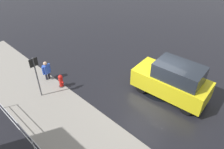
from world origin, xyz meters
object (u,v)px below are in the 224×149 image
at_px(moving_hatchback, 173,81).
at_px(pedestrian, 46,70).
at_px(sign_post, 36,72).
at_px(fire_hydrant, 61,81).

height_order(moving_hatchback, pedestrian, moving_hatchback).
bearing_deg(sign_post, fire_hydrant, -96.27).
relative_size(fire_hydrant, sign_post, 0.33).
distance_m(fire_hydrant, pedestrian, 1.21).
relative_size(moving_hatchback, sign_post, 1.68).
bearing_deg(fire_hydrant, sign_post, 83.73).
bearing_deg(pedestrian, fire_hydrant, -172.99).
distance_m(moving_hatchback, sign_post, 6.96).
height_order(moving_hatchback, sign_post, sign_post).
bearing_deg(pedestrian, sign_post, 133.83).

